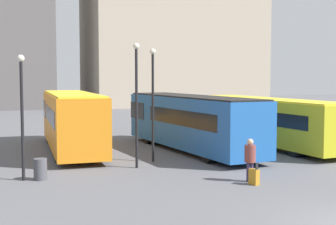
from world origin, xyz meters
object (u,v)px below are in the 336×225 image
suitcase (254,177)px  lamp_post_2 (136,95)px  trash_bin (40,169)px  bus_0 (71,119)px  bus_1 (190,120)px  lamp_post_1 (153,95)px  traveler (250,156)px  bus_2 (267,120)px  lamp_post_0 (22,106)px

suitcase → lamp_post_2: (-3.26, 4.65, 2.97)m
lamp_post_2 → trash_bin: lamp_post_2 is taller
suitcase → trash_bin: suitcase is taller
bus_0 → bus_1: (6.15, -2.26, -0.07)m
lamp_post_1 → trash_bin: bearing=-156.8°
lamp_post_2 → bus_1: bearing=42.9°
bus_1 → traveler: bus_1 is taller
bus_2 → suitcase: size_ratio=14.22×
bus_2 → lamp_post_0: size_ratio=2.48×
lamp_post_0 → trash_bin: 2.60m
bus_1 → trash_bin: (-8.41, -4.92, -1.24)m
bus_2 → bus_1: bearing=87.0°
lamp_post_2 → suitcase: bearing=-55.0°
bus_2 → lamp_post_1: 8.57m
traveler → lamp_post_2: (-3.37, 4.15, 2.28)m
lamp_post_0 → trash_bin: size_ratio=5.78×
bus_1 → lamp_post_2: 5.89m
lamp_post_1 → trash_bin: size_ratio=6.35×
suitcase → bus_0: bearing=8.8°
traveler → lamp_post_2: lamp_post_2 is taller
bus_0 → trash_bin: bearing=164.7°
bus_2 → suitcase: (-5.87, -8.59, -1.24)m
traveler → lamp_post_1: size_ratio=0.31×
suitcase → lamp_post_0: lamp_post_0 is taller
bus_0 → lamp_post_2: bearing=-159.7°
traveler → suitcase: traveler is taller
bus_0 → lamp_post_0: bearing=159.9°
lamp_post_1 → bus_0: bearing=123.1°
bus_0 → lamp_post_2: lamp_post_2 is taller
bus_0 → bus_2: bearing=-98.9°
bus_0 → lamp_post_1: bearing=-144.7°
bus_2 → lamp_post_0: lamp_post_0 is taller
lamp_post_1 → bus_2: bearing=18.6°
bus_1 → suitcase: size_ratio=13.88×
bus_0 → lamp_post_0: 7.73m
traveler → suitcase: (-0.10, -0.51, -0.69)m
bus_1 → suitcase: 8.66m
lamp_post_0 → trash_bin: lamp_post_0 is taller
bus_2 → trash_bin: bearing=106.6°
lamp_post_1 → lamp_post_2: size_ratio=0.97×
bus_1 → lamp_post_1: 4.25m
bus_0 → bus_2: (11.13, -2.18, -0.20)m
bus_1 → bus_2: 4.98m
suitcase → trash_bin: bearing=47.3°
lamp_post_1 → suitcase: bearing=-70.4°
traveler → lamp_post_0: size_ratio=0.34×
traveler → lamp_post_1: 6.23m
traveler → lamp_post_2: size_ratio=0.30×
trash_bin → lamp_post_0: bearing=169.5°
bus_0 → lamp_post_1: lamp_post_1 is taller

